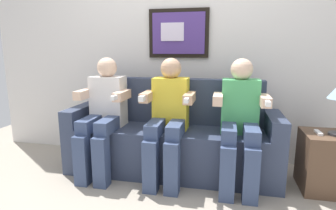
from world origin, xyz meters
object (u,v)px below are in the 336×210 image
at_px(couch, 172,140).
at_px(side_table_right, 326,162).
at_px(person_on_right, 240,119).
at_px(spare_remote_on_table, 318,133).
at_px(person_on_left, 104,112).
at_px(person_in_middle, 168,115).

xyz_separation_m(couch, side_table_right, (1.35, -0.11, -0.06)).
bearing_deg(person_on_right, side_table_right, 4.79).
xyz_separation_m(person_on_right, spare_remote_on_table, (0.63, 0.04, -0.10)).
distance_m(person_on_left, spare_remote_on_table, 1.89).
xyz_separation_m(side_table_right, spare_remote_on_table, (-0.09, -0.02, 0.26)).
bearing_deg(person_on_left, spare_remote_on_table, 1.34).
height_order(person_on_left, side_table_right, person_on_left).
bearing_deg(person_in_middle, couch, 89.98).
xyz_separation_m(person_in_middle, person_on_right, (0.63, 0.00, -0.00)).
distance_m(couch, person_in_middle, 0.34).
bearing_deg(couch, spare_remote_on_table, -5.58).
bearing_deg(person_on_right, person_in_middle, -179.96).
bearing_deg(couch, person_in_middle, -90.02).
bearing_deg(person_on_left, side_table_right, 1.77).
relative_size(person_on_left, person_in_middle, 1.00).
relative_size(couch, side_table_right, 4.02).
bearing_deg(spare_remote_on_table, couch, 174.42).
distance_m(person_in_middle, side_table_right, 1.40).
xyz_separation_m(person_on_left, side_table_right, (1.98, 0.06, -0.36)).
bearing_deg(person_in_middle, side_table_right, 2.60).
bearing_deg(side_table_right, person_on_right, -175.21).
bearing_deg(side_table_right, person_in_middle, -177.40).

